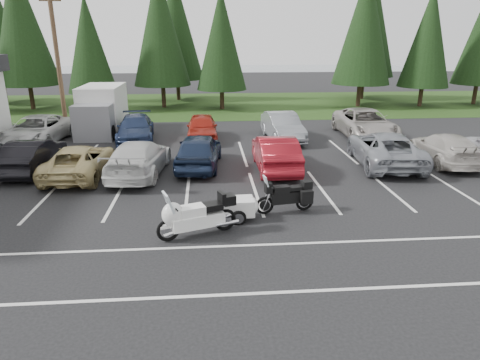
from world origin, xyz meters
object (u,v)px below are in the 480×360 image
object	(u,v)px
cargo_trailer	(237,209)
car_near_4	(199,151)
utility_pole	(57,57)
car_near_1	(33,155)
car_far_0	(36,130)
car_far_1	(136,128)
car_near_5	(275,153)
car_far_4	(365,123)
car_far_2	(202,127)
car_far_3	(283,127)
car_near_6	(385,149)
car_near_3	(139,158)
car_near_2	(80,161)
adventure_motorcycle	(285,193)
box_truck	(100,111)
car_near_7	(445,148)
touring_motorcycle	(197,212)

from	to	relation	value
cargo_trailer	car_near_4	bearing A→B (deg)	99.51
utility_pole	car_near_1	world-z (taller)	utility_pole
car_far_0	cargo_trailer	world-z (taller)	car_far_0
car_near_1	car_far_1	xyz separation A→B (m)	(3.72, 5.82, -0.03)
car_near_5	car_far_4	bearing A→B (deg)	-135.93
car_far_2	car_far_3	size ratio (longest dim) A/B	0.90
car_near_6	car_far_0	distance (m)	19.00
car_near_3	car_near_6	size ratio (longest dim) A/B	0.92
car_near_2	cargo_trailer	bearing A→B (deg)	142.68
car_near_2	adventure_motorcycle	world-z (taller)	adventure_motorcycle
cargo_trailer	car_near_3	bearing A→B (deg)	124.27
cargo_trailer	box_truck	bearing A→B (deg)	115.61
car_near_3	car_near_1	bearing A→B (deg)	-4.40
car_near_2	car_far_0	world-z (taller)	car_far_0
car_near_6	car_far_3	xyz separation A→B (m)	(-3.95, 5.54, 0.00)
car_near_2	car_near_7	size ratio (longest dim) A/B	1.00
car_near_6	utility_pole	bearing A→B (deg)	-18.12
car_near_6	car_near_4	bearing A→B (deg)	4.30
car_near_2	car_far_0	bearing A→B (deg)	-55.39
box_truck	adventure_motorcycle	world-z (taller)	box_truck
box_truck	car_near_5	distance (m)	12.97
car_near_1	car_near_7	distance (m)	19.39
car_far_1	car_far_3	distance (m)	8.68
box_truck	adventure_motorcycle	bearing A→B (deg)	-55.64
car_near_4	car_far_1	bearing A→B (deg)	-51.05
car_far_3	car_near_3	bearing A→B (deg)	-145.16
car_far_0	car_far_1	bearing A→B (deg)	7.02
car_near_2	car_far_1	size ratio (longest dim) A/B	0.99
utility_pole	touring_motorcycle	bearing A→B (deg)	-60.65
car_near_3	car_near_6	world-z (taller)	car_near_6
car_near_1	cargo_trailer	size ratio (longest dim) A/B	2.81
car_far_0	touring_motorcycle	xyz separation A→B (m)	(9.33, -12.71, -0.00)
utility_pole	car_near_5	bearing A→B (deg)	-34.40
car_far_4	box_truck	bearing A→B (deg)	173.76
car_near_3	car_near_7	xyz separation A→B (m)	(14.53, 0.76, -0.05)
car_near_5	car_far_0	distance (m)	14.16
utility_pole	adventure_motorcycle	distance (m)	17.73
car_far_2	car_far_3	world-z (taller)	car_far_3
adventure_motorcycle	car_near_5	bearing A→B (deg)	75.33
car_near_3	car_far_2	world-z (taller)	car_near_3
car_near_7	car_near_1	bearing A→B (deg)	3.62
car_near_2	car_far_0	xyz separation A→B (m)	(-4.10, 6.30, 0.09)
car_near_6	car_near_7	distance (m)	3.06
box_truck	car_near_1	bearing A→B (deg)	-99.05
car_near_1	car_far_4	world-z (taller)	car_far_4
car_near_5	car_near_7	xyz separation A→B (m)	(8.39, 0.51, -0.08)
car_near_1	car_far_1	bearing A→B (deg)	-120.66
car_near_6	car_near_7	world-z (taller)	car_near_6
car_near_5	car_near_4	bearing A→B (deg)	-10.53
car_far_1	car_far_2	distance (m)	3.91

